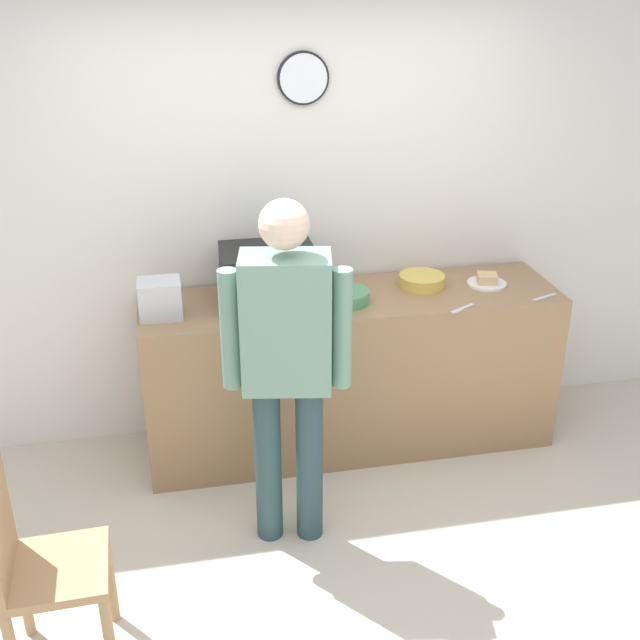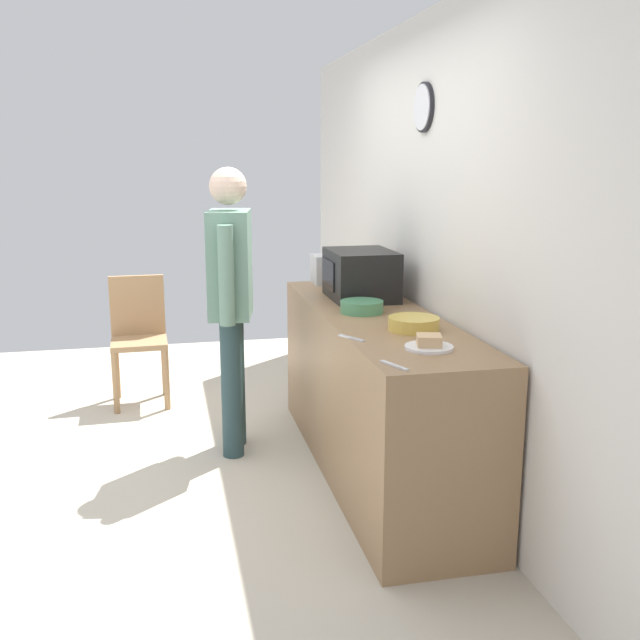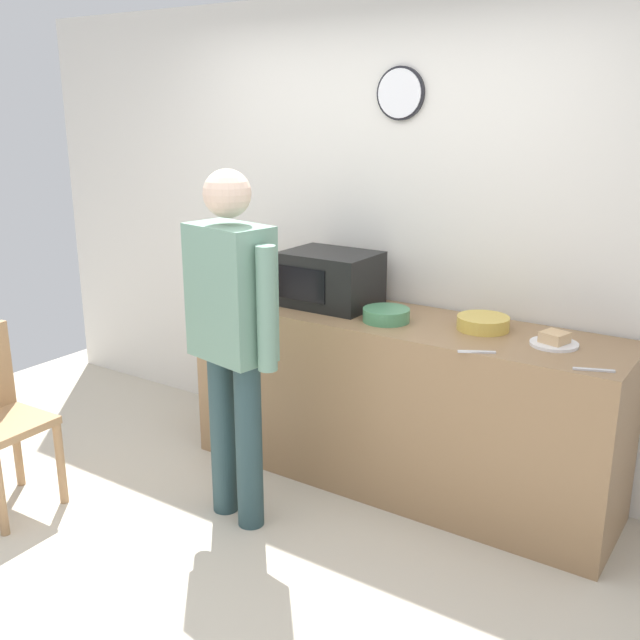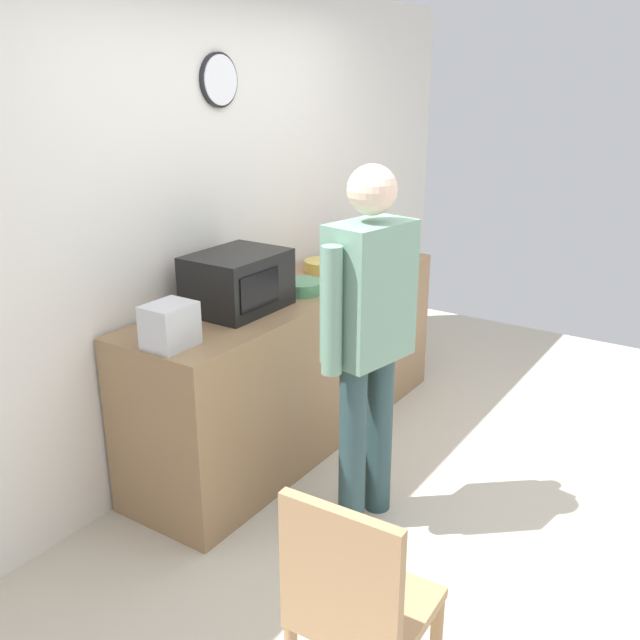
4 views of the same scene
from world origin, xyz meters
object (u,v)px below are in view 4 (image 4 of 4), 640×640
at_px(cereal_bowl, 301,287).
at_px(spoon_utensil, 384,274).
at_px(microwave, 238,281).
at_px(fork_utensil, 412,257).
at_px(sandwich_plate, 363,256).
at_px(salad_bowl, 325,266).
at_px(person_standing, 369,325).
at_px(toaster, 170,325).
at_px(wooden_chair, 356,607).

xyz_separation_m(cereal_bowl, spoon_utensil, (0.58, -0.21, -0.03)).
bearing_deg(microwave, fork_utensil, -10.06).
xyz_separation_m(sandwich_plate, salad_bowl, (-0.37, 0.06, 0.01)).
distance_m(microwave, salad_bowl, 0.89).
relative_size(fork_utensil, person_standing, 0.10).
distance_m(toaster, spoon_utensil, 1.60).
height_order(cereal_bowl, fork_utensil, cereal_bowl).
bearing_deg(sandwich_plate, spoon_utensil, -131.11).
bearing_deg(toaster, cereal_bowl, -1.00).
height_order(sandwich_plate, toaster, toaster).
distance_m(fork_utensil, wooden_chair, 2.89).
xyz_separation_m(salad_bowl, person_standing, (-0.92, -0.84, 0.05)).
height_order(sandwich_plate, cereal_bowl, cereal_bowl).
height_order(salad_bowl, spoon_utensil, salad_bowl).
bearing_deg(fork_utensil, sandwich_plate, 134.64).
bearing_deg(toaster, wooden_chair, -112.93).
relative_size(salad_bowl, fork_utensil, 1.53).
distance_m(toaster, fork_utensil, 2.09).
bearing_deg(fork_utensil, microwave, 169.94).
relative_size(microwave, person_standing, 0.29).
bearing_deg(wooden_chair, microwave, 50.83).
distance_m(microwave, person_standing, 0.80).
bearing_deg(toaster, spoon_utensil, -8.27).
xyz_separation_m(microwave, toaster, (-0.58, -0.09, -0.05)).
height_order(toaster, wooden_chair, toaster).
relative_size(spoon_utensil, wooden_chair, 0.18).
bearing_deg(microwave, cereal_bowl, -14.42).
bearing_deg(person_standing, spoon_utensil, 25.03).
bearing_deg(spoon_utensil, cereal_bowl, 159.99).
bearing_deg(spoon_utensil, sandwich_plate, 48.89).
bearing_deg(salad_bowl, cereal_bowl, -163.16).
height_order(sandwich_plate, person_standing, person_standing).
bearing_deg(sandwich_plate, fork_utensil, -45.36).
relative_size(microwave, sandwich_plate, 2.25).
bearing_deg(cereal_bowl, wooden_chair, -140.31).
bearing_deg(spoon_utensil, microwave, 162.27).
height_order(sandwich_plate, fork_utensil, sandwich_plate).
bearing_deg(wooden_chair, toaster, 67.07).
height_order(spoon_utensil, person_standing, person_standing).
height_order(microwave, cereal_bowl, microwave).
distance_m(toaster, wooden_chair, 1.50).
bearing_deg(fork_utensil, cereal_bowl, 171.64).
relative_size(sandwich_plate, salad_bowl, 0.86).
xyz_separation_m(sandwich_plate, wooden_chair, (-2.39, -1.37, -0.44)).
xyz_separation_m(fork_utensil, wooden_chair, (-2.63, -1.13, -0.42)).
height_order(fork_utensil, wooden_chair, fork_utensil).
relative_size(cereal_bowl, toaster, 1.10).
bearing_deg(wooden_chair, sandwich_plate, 29.82).
bearing_deg(spoon_utensil, fork_utensil, 6.04).
distance_m(sandwich_plate, wooden_chair, 2.79).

